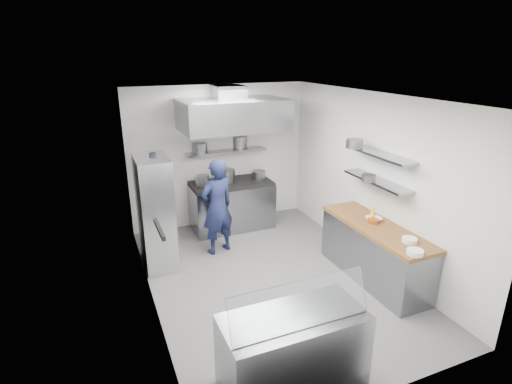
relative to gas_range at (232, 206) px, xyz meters
name	(u,v)px	position (x,y,z in m)	size (l,w,h in m)	color
floor	(271,278)	(-0.10, -2.10, -0.45)	(5.00, 5.00, 0.00)	#4D4D4F
ceiling	(273,97)	(-0.10, -2.10, 2.35)	(5.00, 5.00, 0.00)	silver
wall_back	(219,156)	(-0.10, 0.40, 0.95)	(3.60, 0.02, 2.80)	white
wall_front	(387,280)	(-0.10, -4.60, 0.95)	(3.60, 0.02, 2.80)	white
wall_left	(146,213)	(-1.90, -2.10, 0.95)	(5.00, 0.02, 2.80)	white
wall_right	(372,180)	(1.70, -2.10, 0.95)	(5.00, 0.02, 2.80)	white
gas_range	(232,206)	(0.00, 0.00, 0.00)	(1.60, 0.80, 0.90)	gray
cooktop	(231,183)	(0.00, 0.00, 0.48)	(1.57, 0.78, 0.06)	black
stock_pot_left	(203,180)	(-0.57, 0.01, 0.61)	(0.26, 0.26, 0.20)	slate
stock_pot_mid	(226,176)	(-0.08, 0.07, 0.63)	(0.35, 0.35, 0.24)	slate
stock_pot_right	(259,175)	(0.59, -0.01, 0.59)	(0.27, 0.27, 0.16)	slate
over_range_shelf	(227,151)	(0.00, 0.24, 1.07)	(1.60, 0.30, 0.04)	gray
shelf_pot_a	(200,148)	(-0.51, 0.30, 1.18)	(0.28, 0.28, 0.18)	slate
shelf_pot_b	(239,142)	(0.35, 0.44, 1.20)	(0.33, 0.33, 0.22)	slate
extractor_hood	(233,115)	(0.00, -0.18, 1.85)	(1.90, 1.15, 0.55)	gray
hood_duct	(228,92)	(0.00, 0.05, 2.23)	(0.55, 0.55, 0.24)	slate
red_firebox	(157,162)	(-1.35, 0.34, 0.97)	(0.22, 0.10, 0.26)	red
chef	(217,207)	(-0.58, -0.90, 0.40)	(0.62, 0.41, 1.70)	#141A3D
wire_rack	(155,212)	(-1.63, -0.94, 0.48)	(0.50, 0.90, 1.85)	silver
rack_bin_a	(158,224)	(-1.63, -1.14, 0.35)	(0.14, 0.18, 0.16)	white
rack_bin_b	(152,188)	(-1.63, -0.80, 0.85)	(0.15, 0.20, 0.17)	yellow
rack_jar	(153,159)	(-1.58, -0.86, 1.35)	(0.12, 0.12, 0.18)	black
knife_strip	(159,229)	(-1.88, -3.00, 1.10)	(0.04, 0.55, 0.05)	black
prep_counter_base	(374,254)	(1.38, -2.70, -0.03)	(0.62, 2.00, 0.84)	gray
prep_counter_top	(377,227)	(1.38, -2.70, 0.42)	(0.65, 2.04, 0.06)	brown
plate_stack_a	(415,252)	(1.24, -3.62, 0.48)	(0.21, 0.21, 0.06)	white
plate_stack_b	(410,240)	(1.43, -3.32, 0.48)	(0.20, 0.20, 0.06)	white
copper_pan	(374,221)	(1.40, -2.59, 0.48)	(0.17, 0.17, 0.06)	#CD6A39
squeeze_bottle	(373,213)	(1.49, -2.44, 0.54)	(0.05, 0.05, 0.18)	yellow
mixing_bowl	(374,219)	(1.44, -2.53, 0.48)	(0.24, 0.24, 0.06)	white
wall_shelf_lower	(377,181)	(1.54, -2.40, 1.05)	(0.30, 1.30, 0.04)	gray
wall_shelf_upper	(380,154)	(1.54, -2.40, 1.47)	(0.30, 1.30, 0.04)	gray
shelf_pot_c	(369,178)	(1.38, -2.40, 1.12)	(0.22, 0.22, 0.10)	slate
shelf_pot_d	(354,143)	(1.40, -1.96, 1.56)	(0.27, 0.27, 0.14)	slate
display_case	(293,351)	(-0.77, -4.10, -0.03)	(1.50, 0.70, 0.85)	gray
display_glass	(301,305)	(-0.77, -4.22, 0.62)	(1.47, 0.02, 0.45)	silver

